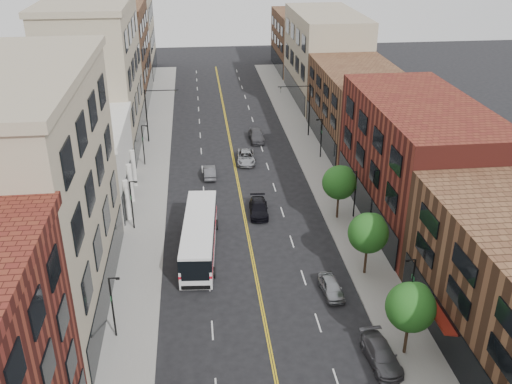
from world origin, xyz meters
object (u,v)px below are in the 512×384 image
object	(u,v)px
car_lane_b	(246,157)
car_lane_c	(256,135)
car_parked_far	(331,287)
car_lane_behind	(210,172)
city_bus	(199,234)
car_lane_a	(259,208)
car_parked_mid	(381,355)

from	to	relation	value
car_lane_b	car_lane_c	size ratio (longest dim) A/B	1.03
car_parked_far	car_lane_behind	distance (m)	25.74
car_lane_behind	car_lane_b	world-z (taller)	car_lane_b
city_bus	car_lane_b	size ratio (longest dim) A/B	2.59
car_lane_behind	car_lane_c	xyz separation A→B (m)	(6.78, 11.26, 0.17)
car_lane_c	car_lane_a	bearing A→B (deg)	-97.04
car_lane_behind	car_lane_a	xyz separation A→B (m)	(4.68, -9.83, 0.02)
car_lane_a	car_lane_b	bearing A→B (deg)	93.15
car_parked_mid	car_lane_b	size ratio (longest dim) A/B	0.94
city_bus	car_lane_c	size ratio (longest dim) A/B	2.66
car_parked_far	car_lane_a	size ratio (longest dim) A/B	0.83
car_lane_c	car_lane_b	bearing A→B (deg)	-107.42
car_parked_far	car_lane_c	world-z (taller)	car_lane_c
car_parked_far	car_lane_c	bearing A→B (deg)	89.92
city_bus	car_lane_c	distance (m)	29.04
car_parked_mid	car_parked_far	distance (m)	8.35
city_bus	car_lane_c	world-z (taller)	city_bus
car_lane_c	city_bus	bearing A→B (deg)	-107.88
city_bus	car_lane_b	xyz separation A→B (m)	(6.16, 20.53, -1.19)
city_bus	car_lane_b	bearing A→B (deg)	77.65
city_bus	car_lane_a	size ratio (longest dim) A/B	2.77
car_lane_a	car_lane_behind	bearing A→B (deg)	118.58
car_parked_far	car_lane_b	bearing A→B (deg)	95.06
city_bus	car_parked_mid	bearing A→B (deg)	-48.24
car_parked_far	car_lane_a	bearing A→B (deg)	103.11
city_bus	car_lane_c	bearing A→B (deg)	77.81
car_parked_far	car_lane_a	distance (m)	14.93
city_bus	car_parked_mid	xyz separation A→B (m)	(12.06, -15.76, -1.20)
car_parked_mid	car_parked_far	xyz separation A→B (m)	(-1.60, 8.19, -0.02)
city_bus	car_lane_behind	bearing A→B (deg)	89.23
car_lane_c	car_parked_far	bearing A→B (deg)	-87.79
city_bus	car_lane_behind	size ratio (longest dim) A/B	3.25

